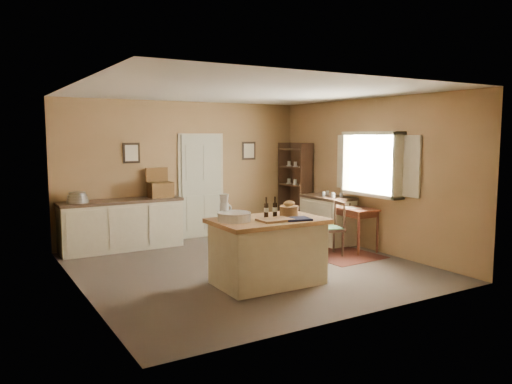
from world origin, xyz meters
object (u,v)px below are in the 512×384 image
desk_chair (329,229)px  right_cabinet (328,219)px  shelving_unit (297,187)px  work_island (267,249)px  writing_desk (354,213)px  sideboard (122,223)px

desk_chair → right_cabinet: bearing=66.3°
desk_chair → shelving_unit: size_ratio=0.48×
work_island → right_cabinet: bearing=35.1°
shelving_unit → desk_chair: bearing=-110.7°
work_island → desk_chair: 1.96m
work_island → right_cabinet: work_island is taller
desk_chair → work_island: bearing=-141.1°
work_island → writing_desk: size_ratio=1.82×
shelving_unit → sideboard: bearing=176.9°
work_island → shelving_unit: size_ratio=0.81×
sideboard → desk_chair: sideboard is taller
work_island → sideboard: bearing=110.6°
work_island → right_cabinet: (2.40, 1.66, -0.02)m
sideboard → right_cabinet: bearing=-22.1°
writing_desk → shelving_unit: size_ratio=0.44×
work_island → desk_chair: (1.77, 0.84, -0.03)m
right_cabinet → shelving_unit: (0.15, 1.24, 0.48)m
work_island → desk_chair: size_ratio=1.69×
work_island → writing_desk: 2.58m
shelving_unit → writing_desk: bearing=-94.4°
desk_chair → shelving_unit: 2.26m
work_island → sideboard: work_island is taller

